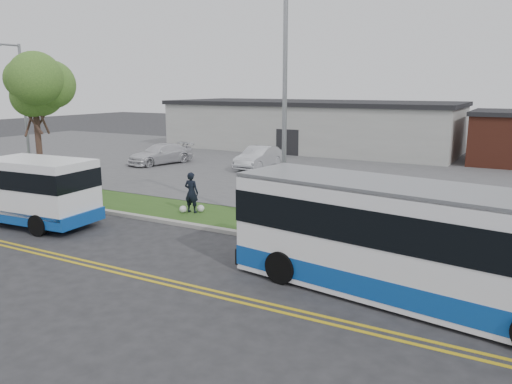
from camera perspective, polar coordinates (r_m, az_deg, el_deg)
The scene contains 17 objects.
ground at distance 19.46m, azimuth -8.54°, elevation -4.90°, with size 140.00×140.00×0.00m, color #28282B.
lane_line_north at distance 16.74m, azimuth -16.65°, elevation -8.09°, with size 70.00×0.12×0.01m, color gold.
lane_line_south at distance 16.55m, azimuth -17.39°, elevation -8.37°, with size 70.00×0.12×0.01m, color gold.
curb at distance 20.29m, azimuth -6.66°, elevation -3.93°, with size 80.00×0.30×0.15m, color #9E9B93.
verge at distance 21.72m, azimuth -3.90°, elevation -2.87°, with size 80.00×3.30×0.10m, color #2E511B.
parking_lot at distance 34.16m, azimuth 9.05°, elevation 2.47°, with size 80.00×25.00×0.10m, color #4C4C4F.
commercial_building at distance 45.34m, azimuth 6.35°, elevation 7.57°, with size 25.40×10.40×4.35m.
tree_west at distance 29.51m, azimuth -24.00°, elevation 10.03°, with size 4.40×4.40×6.91m.
streetlight_near at distance 19.38m, azimuth 3.21°, elevation 10.86°, with size 0.35×1.53×9.50m.
streetlight_far at distance 34.06m, azimuth -25.05°, elevation 8.97°, with size 0.35×1.53×8.00m.
shuttle_bus at distance 22.51m, azimuth -24.68°, elevation 0.28°, with size 7.33×2.84×2.75m.
transit_bus at distance 13.66m, azimuth 19.62°, elevation -5.94°, with size 11.41×4.16×3.10m.
pedestrian at distance 22.25m, azimuth -7.39°, elevation -0.05°, with size 0.66×0.44×1.82m, color black.
parked_car_a at distance 34.10m, azimuth 0.31°, elevation 3.97°, with size 1.60×4.59×1.51m, color silver.
parked_car_b at distance 36.88m, azimuth -10.87°, elevation 4.30°, with size 2.01×4.95×1.44m, color silver.
grocery_bag_left at distance 22.40m, azimuth -8.34°, elevation -1.96°, with size 0.32×0.32×0.32m, color white.
grocery_bag_right at distance 22.44m, azimuth -6.34°, elevation -1.88°, with size 0.32×0.32×0.32m, color white.
Camera 1 is at (11.45, -14.70, 5.60)m, focal length 35.00 mm.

